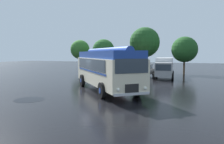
{
  "coord_description": "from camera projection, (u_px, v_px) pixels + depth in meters",
  "views": [
    {
      "loc": [
        7.49,
        -16.71,
        3.0
      ],
      "look_at": [
        0.75,
        1.26,
        1.4
      ],
      "focal_mm": 35.0,
      "sensor_mm": 36.0,
      "label": 1
    }
  ],
  "objects": [
    {
      "name": "car_mid_left",
      "position": [
        144.0,
        70.0,
        28.63
      ],
      "size": [
        2.4,
        4.4,
        1.66
      ],
      "color": "#4C5156",
      "rests_on": "ground"
    },
    {
      "name": "tree_far_left",
      "position": [
        80.0,
        49.0,
        38.51
      ],
      "size": [
        3.36,
        3.36,
        5.45
      ],
      "color": "#4C3823",
      "rests_on": "ground"
    },
    {
      "name": "tree_centre",
      "position": [
        144.0,
        42.0,
        34.74
      ],
      "size": [
        4.77,
        4.77,
        7.22
      ],
      "color": "#4C3823",
      "rests_on": "ground"
    },
    {
      "name": "vintage_bus",
      "position": [
        106.0,
        67.0,
        17.82
      ],
      "size": [
        8.43,
        9.23,
        3.49
      ],
      "color": "beige",
      "rests_on": "ground"
    },
    {
      "name": "ground_plane",
      "position": [
        98.0,
        89.0,
        18.47
      ],
      "size": [
        120.0,
        120.0,
        0.0
      ],
      "primitive_type": "plane",
      "color": "black"
    },
    {
      "name": "puddle_patch",
      "position": [
        30.0,
        100.0,
        14.3
      ],
      "size": [
        1.95,
        1.95,
        0.01
      ],
      "primitive_type": "cylinder",
      "color": "black",
      "rests_on": "ground"
    },
    {
      "name": "box_van",
      "position": [
        164.0,
        67.0,
        27.34
      ],
      "size": [
        2.66,
        5.9,
        2.5
      ],
      "color": "silver",
      "rests_on": "ground"
    },
    {
      "name": "tree_left_of_centre",
      "position": [
        103.0,
        50.0,
        36.15
      ],
      "size": [
        3.71,
        3.64,
        5.42
      ],
      "color": "#4C3823",
      "rests_on": "ground"
    },
    {
      "name": "car_near_left",
      "position": [
        122.0,
        70.0,
        28.91
      ],
      "size": [
        2.13,
        4.28,
        1.66
      ],
      "color": "maroon",
      "rests_on": "ground"
    },
    {
      "name": "tree_right_of_centre",
      "position": [
        184.0,
        49.0,
        31.83
      ],
      "size": [
        3.75,
        3.75,
        5.52
      ],
      "color": "#4C3823",
      "rests_on": "ground"
    }
  ]
}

